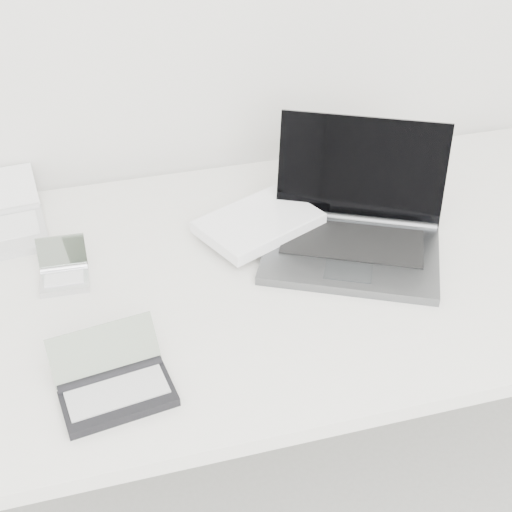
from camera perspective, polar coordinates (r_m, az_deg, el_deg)
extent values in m
cube|color=white|center=(1.39, 0.76, -1.33)|extent=(1.60, 0.80, 0.03)
cylinder|color=silver|center=(2.14, 17.72, -0.13)|extent=(0.04, 0.04, 0.70)
cube|color=#545659|center=(1.41, 7.59, 0.05)|extent=(0.40, 0.36, 0.02)
cube|color=black|center=(1.43, 7.73, 1.15)|extent=(0.30, 0.24, 0.00)
cube|color=black|center=(1.47, 8.41, 6.91)|extent=(0.33, 0.20, 0.21)
cylinder|color=#545659|center=(1.50, 7.98, 2.92)|extent=(0.31, 0.16, 0.02)
cube|color=#383B3D|center=(1.35, 7.39, -1.24)|extent=(0.11, 0.09, 0.00)
cube|color=white|center=(1.45, 0.23, 2.67)|extent=(0.28, 0.24, 0.02)
cube|color=white|center=(1.44, 0.23, 3.09)|extent=(0.27, 0.23, 0.00)
cube|color=silver|center=(1.38, -15.05, -2.01)|extent=(0.09, 0.07, 0.01)
cube|color=silver|center=(1.38, -15.10, -1.75)|extent=(0.07, 0.04, 0.00)
cube|color=gray|center=(1.40, -15.29, 0.33)|extent=(0.09, 0.03, 0.06)
cylinder|color=silver|center=(1.40, -15.09, -0.95)|extent=(0.09, 0.02, 0.01)
cube|color=black|center=(1.14, -10.93, -11.15)|extent=(0.18, 0.11, 0.02)
cube|color=#A5A5A5|center=(1.14, -11.04, -10.67)|extent=(0.16, 0.08, 0.00)
cube|color=#636F5B|center=(1.16, -12.06, -7.35)|extent=(0.18, 0.08, 0.07)
cylinder|color=black|center=(1.17, -11.54, -9.35)|extent=(0.17, 0.04, 0.02)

